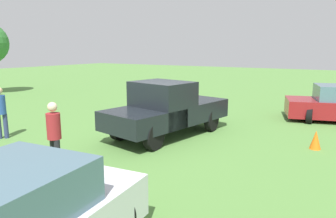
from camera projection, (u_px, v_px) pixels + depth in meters
The scene contains 5 objects.
ground_plane at pixel (159, 137), 10.42m from camera, with size 80.00×80.00×0.00m, color #54843D.
pickup_truck at pixel (166, 108), 10.43m from camera, with size 4.80×2.67×1.84m.
person_bystander at pixel (1, 110), 10.13m from camera, with size 0.45×0.45×1.68m.
person_visitor at pixel (54, 133), 7.33m from camera, with size 0.38×0.38×1.68m.
traffic_cone at pixel (316, 140), 9.16m from camera, with size 0.32×0.32×0.55m, color orange.
Camera 1 is at (-8.46, -5.46, 2.88)m, focal length 33.76 mm.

